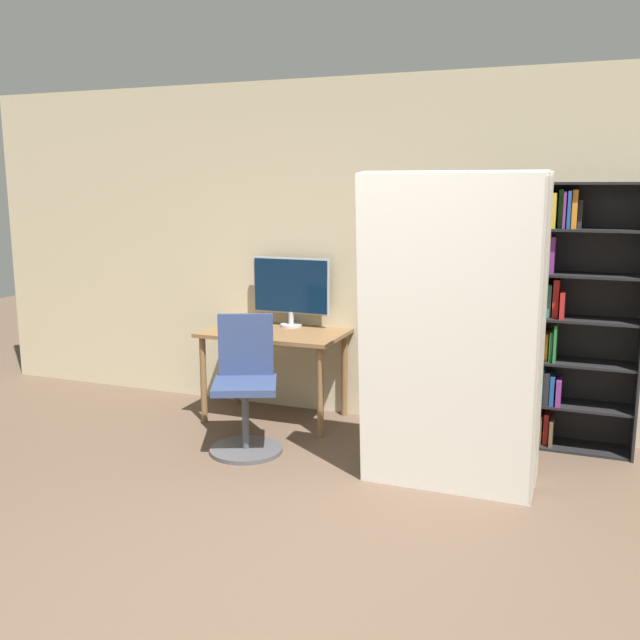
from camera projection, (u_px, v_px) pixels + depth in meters
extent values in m
plane|color=brown|center=(237.00, 635.00, 3.02)|extent=(16.00, 16.00, 0.00)
cube|color=#C6B793|center=(415.00, 254.00, 5.54)|extent=(8.00, 0.06, 2.70)
cube|color=brown|center=(274.00, 333.00, 5.69)|extent=(1.12, 0.67, 0.03)
cylinder|color=brown|center=(203.00, 379.00, 5.68)|extent=(0.05, 0.05, 0.70)
cylinder|color=brown|center=(320.00, 392.00, 5.33)|extent=(0.05, 0.05, 0.70)
cylinder|color=brown|center=(235.00, 364.00, 6.19)|extent=(0.05, 0.05, 0.70)
cylinder|color=brown|center=(344.00, 374.00, 5.83)|extent=(0.05, 0.05, 0.70)
cylinder|color=#B7B7BC|center=(291.00, 325.00, 5.87)|extent=(0.18, 0.18, 0.02)
cylinder|color=#B7B7BC|center=(291.00, 318.00, 5.86)|extent=(0.04, 0.04, 0.10)
cube|color=#B7B7BC|center=(291.00, 286.00, 5.82)|extent=(0.66, 0.02, 0.46)
cube|color=#0A1E38|center=(291.00, 286.00, 5.81)|extent=(0.64, 0.03, 0.43)
cylinder|color=#4C4C51|center=(246.00, 450.00, 5.08)|extent=(0.52, 0.52, 0.03)
cylinder|color=#4C4C51|center=(245.00, 419.00, 5.04)|extent=(0.05, 0.05, 0.44)
cube|color=navy|center=(245.00, 385.00, 5.00)|extent=(0.58, 0.58, 0.05)
cube|color=navy|center=(246.00, 344.00, 5.15)|extent=(0.38, 0.20, 0.45)
cube|color=black|center=(528.00, 316.00, 5.12)|extent=(0.02, 0.33, 1.89)
cube|color=black|center=(584.00, 316.00, 5.13)|extent=(0.77, 0.02, 1.89)
cube|color=black|center=(575.00, 447.00, 5.16)|extent=(0.74, 0.29, 0.02)
cube|color=black|center=(578.00, 405.00, 5.10)|extent=(0.74, 0.29, 0.02)
cube|color=black|center=(581.00, 363.00, 5.04)|extent=(0.74, 0.29, 0.02)
cube|color=black|center=(584.00, 320.00, 4.99)|extent=(0.74, 0.29, 0.02)
cube|color=black|center=(587.00, 275.00, 4.93)|extent=(0.74, 0.29, 0.02)
cube|color=black|center=(590.00, 230.00, 4.87)|extent=(0.74, 0.29, 0.02)
cube|color=black|center=(593.00, 183.00, 4.81)|extent=(0.74, 0.29, 0.02)
cube|color=brown|center=(526.00, 424.00, 5.23)|extent=(0.03, 0.21, 0.26)
cube|color=#7A2D84|center=(532.00, 427.00, 5.26)|extent=(0.03, 0.19, 0.19)
cube|color=brown|center=(536.00, 431.00, 5.19)|extent=(0.02, 0.16, 0.19)
cube|color=brown|center=(540.00, 427.00, 5.22)|extent=(0.02, 0.20, 0.22)
cube|color=red|center=(546.00, 427.00, 5.22)|extent=(0.03, 0.17, 0.23)
cube|color=brown|center=(552.00, 431.00, 5.19)|extent=(0.03, 0.22, 0.19)
cube|color=#1E4C9E|center=(529.00, 383.00, 5.18)|extent=(0.03, 0.18, 0.26)
cube|color=#232328|center=(533.00, 386.00, 5.17)|extent=(0.02, 0.23, 0.22)
cube|color=silver|center=(537.00, 383.00, 5.15)|extent=(0.02, 0.23, 0.27)
cube|color=teal|center=(543.00, 383.00, 5.18)|extent=(0.02, 0.25, 0.25)
cube|color=#232328|center=(547.00, 387.00, 5.10)|extent=(0.04, 0.17, 0.24)
cube|color=#1E4C9E|center=(553.00, 389.00, 5.10)|extent=(0.03, 0.17, 0.21)
cube|color=#7A2D84|center=(559.00, 391.00, 5.09)|extent=(0.03, 0.21, 0.19)
cube|color=gold|center=(532.00, 344.00, 5.18)|extent=(0.04, 0.17, 0.18)
cube|color=red|center=(537.00, 342.00, 5.11)|extent=(0.02, 0.23, 0.24)
cube|color=silver|center=(541.00, 344.00, 5.09)|extent=(0.03, 0.22, 0.23)
cube|color=orange|center=(547.00, 345.00, 5.14)|extent=(0.03, 0.21, 0.19)
cube|color=#287A38|center=(551.00, 345.00, 5.07)|extent=(0.02, 0.17, 0.21)
cube|color=#287A38|center=(555.00, 342.00, 5.04)|extent=(0.02, 0.18, 0.27)
cube|color=gold|center=(534.00, 299.00, 5.07)|extent=(0.03, 0.19, 0.24)
cube|color=brown|center=(539.00, 296.00, 5.09)|extent=(0.02, 0.19, 0.27)
cube|color=orange|center=(544.00, 301.00, 5.02)|extent=(0.03, 0.17, 0.23)
cube|color=teal|center=(550.00, 300.00, 5.07)|extent=(0.02, 0.17, 0.23)
cube|color=red|center=(556.00, 297.00, 5.05)|extent=(0.04, 0.20, 0.27)
cube|color=red|center=(563.00, 305.00, 4.99)|extent=(0.03, 0.20, 0.19)
cube|color=red|center=(536.00, 257.00, 5.05)|extent=(0.02, 0.21, 0.20)
cube|color=#287A38|center=(541.00, 257.00, 5.02)|extent=(0.03, 0.25, 0.21)
cube|color=brown|center=(547.00, 256.00, 5.02)|extent=(0.03, 0.16, 0.22)
cube|color=#7A2D84|center=(553.00, 255.00, 4.97)|extent=(0.03, 0.16, 0.25)
cube|color=teal|center=(539.00, 209.00, 4.94)|extent=(0.03, 0.24, 0.26)
cube|color=red|center=(544.00, 215.00, 4.92)|extent=(0.02, 0.20, 0.18)
cube|color=#287A38|center=(549.00, 213.00, 4.93)|extent=(0.02, 0.24, 0.20)
cube|color=gold|center=(554.00, 210.00, 4.91)|extent=(0.03, 0.23, 0.24)
cube|color=#287A38|center=(561.00, 209.00, 4.96)|extent=(0.03, 0.18, 0.26)
cube|color=#7A2D84|center=(565.00, 210.00, 4.87)|extent=(0.02, 0.18, 0.25)
cube|color=#1E4C9E|center=(570.00, 210.00, 4.86)|extent=(0.02, 0.19, 0.25)
cube|color=orange|center=(575.00, 209.00, 4.90)|extent=(0.03, 0.24, 0.26)
cube|color=#232328|center=(580.00, 214.00, 4.90)|extent=(0.03, 0.17, 0.19)
cube|color=silver|center=(447.00, 339.00, 4.23)|extent=(1.06, 0.35, 1.96)
cube|color=beige|center=(539.00, 346.00, 4.04)|extent=(0.01, 0.35, 1.92)
cube|color=silver|center=(457.00, 329.00, 4.51)|extent=(1.06, 0.30, 1.96)
cube|color=beige|center=(543.00, 335.00, 4.32)|extent=(0.01, 0.30, 1.92)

